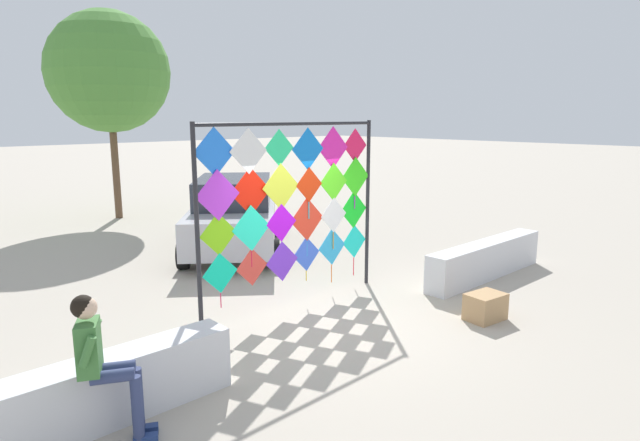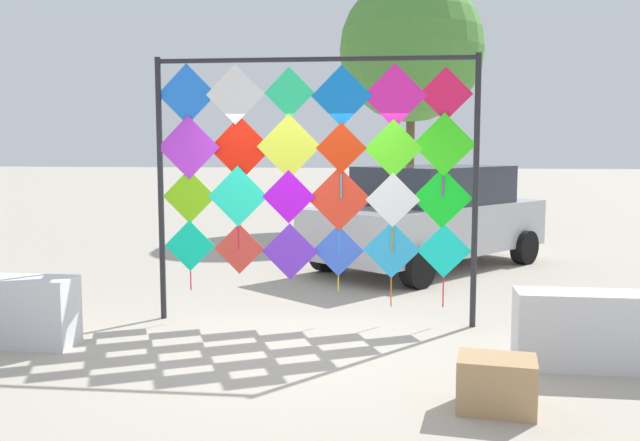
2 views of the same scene
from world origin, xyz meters
name	(u,v)px [view 1 (image 1 of 2)]	position (x,y,z in m)	size (l,w,h in m)	color
ground	(333,324)	(0.00, 0.00, 0.00)	(120.00, 120.00, 0.00)	#ADA393
plaza_ledge_left	(69,403)	(-4.07, -0.32, 0.37)	(3.59, 0.46, 0.74)	silver
plaza_ledge_right	(486,260)	(4.07, -0.32, 0.37)	(3.59, 0.46, 0.74)	silver
kite_display_rack	(294,198)	(0.11, 1.05, 1.90)	(3.83, 0.15, 3.17)	#232328
seated_vendor	(103,357)	(-3.83, -0.72, 0.94)	(0.76, 0.65, 1.59)	navy
parked_car	(234,214)	(1.60, 5.10, 0.90)	(4.37, 4.79, 1.77)	#B7B7BC
cardboard_box_large	(485,307)	(1.96, -1.53, 0.22)	(0.62, 0.45, 0.44)	tan
tree_palm_like	(109,70)	(1.23, 11.15, 4.63)	(3.71, 3.71, 6.45)	brown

